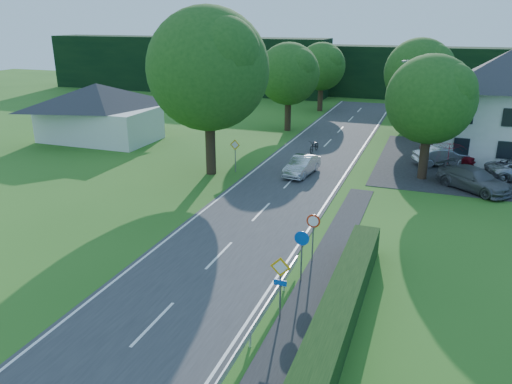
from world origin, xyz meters
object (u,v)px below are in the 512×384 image
at_px(moving_car, 302,166).
at_px(parasol, 448,157).
at_px(motorcycle, 314,146).
at_px(parked_car_red, 449,153).
at_px(parked_car_silver_a, 443,156).
at_px(streetlight, 423,111).
at_px(parked_car_grey, 474,179).

distance_m(moving_car, parasol, 10.79).
bearing_deg(motorcycle, parked_car_red, 9.03).
bearing_deg(moving_car, parked_car_silver_a, 39.63).
distance_m(streetlight, moving_car, 9.55).
distance_m(parked_car_silver_a, parasol, 1.71).
distance_m(streetlight, parked_car_silver_a, 4.53).
distance_m(parked_car_grey, parasol, 4.18).
bearing_deg(parasol, parked_car_red, 88.37).
height_order(moving_car, parasol, parasol).
height_order(moving_car, parked_car_red, parked_car_red).
relative_size(moving_car, parked_car_grey, 0.81).
xyz_separation_m(moving_car, parasol, (9.82, 4.44, 0.43)).
distance_m(streetlight, parked_car_red, 5.20).
bearing_deg(parasol, motorcycle, 168.37).
relative_size(moving_car, motorcycle, 2.12).
distance_m(streetlight, parasol, 3.92).
height_order(moving_car, parked_car_grey, parked_car_grey).
bearing_deg(moving_car, parasol, 31.33).
bearing_deg(parked_car_silver_a, parked_car_red, -46.09).
bearing_deg(parked_car_grey, moving_car, 132.27).
bearing_deg(parked_car_silver_a, parked_car_grey, 175.85).
height_order(parked_car_silver_a, parasol, parasol).
relative_size(streetlight, moving_car, 1.96).
distance_m(moving_car, parked_car_red, 12.19).
bearing_deg(parked_car_grey, parked_car_silver_a, 59.29).
height_order(parked_car_red, parked_car_silver_a, parked_car_red).
height_order(streetlight, parked_car_grey, streetlight).
bearing_deg(motorcycle, parked_car_grey, -19.93).
xyz_separation_m(moving_car, parked_car_red, (9.90, 7.12, 0.08)).
relative_size(parked_car_red, parasol, 1.80).
bearing_deg(streetlight, parked_car_grey, -43.31).
bearing_deg(parked_car_grey, motorcycle, 102.99).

